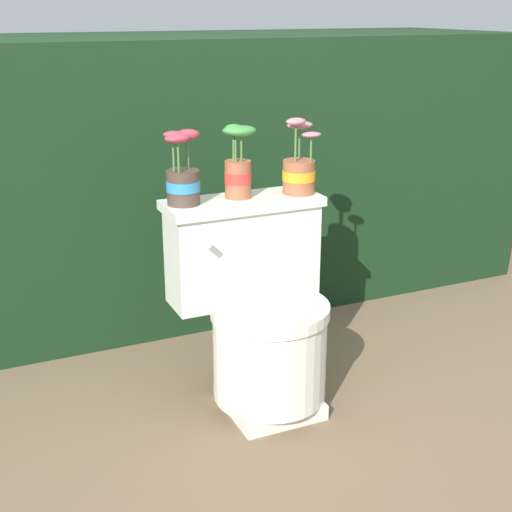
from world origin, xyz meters
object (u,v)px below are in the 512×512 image
object	(u,v)px
potted_plant_left	(183,177)
potted_plant_midleft	(238,166)
potted_plant_middle	(299,169)
toilet	(259,312)

from	to	relation	value
potted_plant_left	potted_plant_midleft	world-z (taller)	potted_plant_midleft
potted_plant_left	potted_plant_midleft	xyz separation A→B (m)	(0.18, 0.00, 0.02)
potted_plant_midleft	potted_plant_middle	distance (m)	0.21
toilet	potted_plant_left	xyz separation A→B (m)	(-0.19, 0.14, 0.43)
toilet	potted_plant_midleft	bearing A→B (deg)	93.41
toilet	potted_plant_middle	distance (m)	0.48
toilet	potted_plant_midleft	xyz separation A→B (m)	(-0.01, 0.14, 0.45)
toilet	potted_plant_middle	world-z (taller)	potted_plant_middle
potted_plant_left	toilet	bearing A→B (deg)	-35.51
toilet	potted_plant_left	world-z (taller)	potted_plant_left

